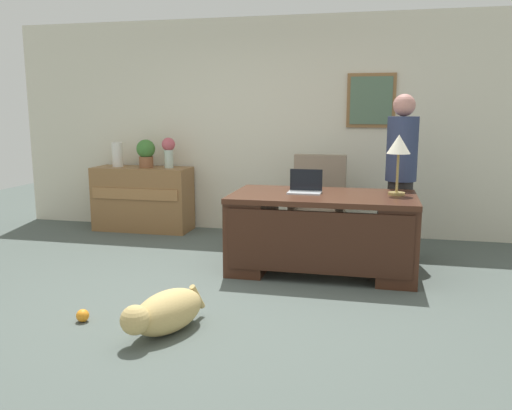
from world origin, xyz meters
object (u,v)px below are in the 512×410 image
object	(u,v)px
desk_lamp	(399,148)
laptop	(305,187)
credenza	(143,199)
person_standing	(401,174)
potted_plant	(146,152)
armchair	(318,206)
dog_toy_ball	(83,316)
desk	(322,230)
vase_empty	(117,155)
vase_with_flowers	(169,150)
dog_lying	(165,312)

from	to	relation	value
desk_lamp	laptop	bearing A→B (deg)	-175.81
credenza	person_standing	bearing A→B (deg)	-10.71
laptop	potted_plant	bearing A→B (deg)	151.06
armchair	dog_toy_ball	distance (m)	3.01
armchair	credenza	bearing A→B (deg)	170.92
armchair	dog_toy_ball	xyz separation A→B (m)	(-1.47, -2.59, -0.43)
desk	vase_empty	xyz separation A→B (m)	(-2.81, 1.31, 0.58)
vase_with_flowers	credenza	bearing A→B (deg)	-179.81
desk	armchair	xyz separation A→B (m)	(-0.14, 0.94, 0.06)
vase_empty	potted_plant	size ratio (longest dim) A/B	0.88
laptop	dog_toy_ball	bearing A→B (deg)	-129.48
desk	dog_toy_ball	xyz separation A→B (m)	(-1.61, -1.65, -0.36)
desk_lamp	potted_plant	size ratio (longest dim) A/B	1.59
vase_with_flowers	potted_plant	distance (m)	0.31
desk_lamp	dog_toy_ball	world-z (taller)	desk_lamp
desk_lamp	dog_toy_ball	xyz separation A→B (m)	(-2.30, -1.80, -1.16)
credenza	dog_toy_ball	distance (m)	3.11
desk	vase_with_flowers	world-z (taller)	vase_with_flowers
credenza	person_standing	size ratio (longest dim) A/B	0.73
desk_lamp	dog_toy_ball	size ratio (longest dim) A/B	6.01
armchair	vase_empty	distance (m)	2.74
dog_lying	dog_toy_ball	bearing A→B (deg)	175.03
desk_lamp	credenza	bearing A→B (deg)	159.74
armchair	desk_lamp	size ratio (longest dim) A/B	1.84
person_standing	dog_toy_ball	world-z (taller)	person_standing
vase_empty	desk_lamp	bearing A→B (deg)	-18.47
desk	dog_toy_ball	world-z (taller)	desk
credenza	laptop	world-z (taller)	laptop
armchair	desk_lamp	distance (m)	1.36
armchair	vase_with_flowers	bearing A→B (deg)	169.17
desk_lamp	vase_with_flowers	distance (m)	3.02
vase_with_flowers	vase_empty	xyz separation A→B (m)	(-0.71, 0.00, -0.07)
credenza	potted_plant	xyz separation A→B (m)	(0.07, 0.00, 0.61)
armchair	dog_toy_ball	bearing A→B (deg)	-119.53
desk	laptop	size ratio (longest dim) A/B	5.49
dog_toy_ball	person_standing	bearing A→B (deg)	44.98
credenza	armchair	bearing A→B (deg)	-9.08
dog_lying	dog_toy_ball	world-z (taller)	dog_lying
laptop	vase_with_flowers	distance (m)	2.29
laptop	dog_toy_ball	distance (m)	2.37
laptop	potted_plant	xyz separation A→B (m)	(-2.23, 1.23, 0.21)
dog_toy_ball	desk	bearing A→B (deg)	45.76
armchair	dog_lying	world-z (taller)	armchair
dog_toy_ball	desk_lamp	bearing A→B (deg)	38.05
armchair	vase_with_flowers	world-z (taller)	vase_with_flowers
armchair	dog_lying	xyz separation A→B (m)	(-0.79, -2.65, -0.32)
dog_lying	vase_with_flowers	bearing A→B (deg)	111.11
desk	desk_lamp	distance (m)	1.06
person_standing	laptop	xyz separation A→B (m)	(-0.93, -0.62, -0.08)
laptop	potted_plant	distance (m)	2.55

